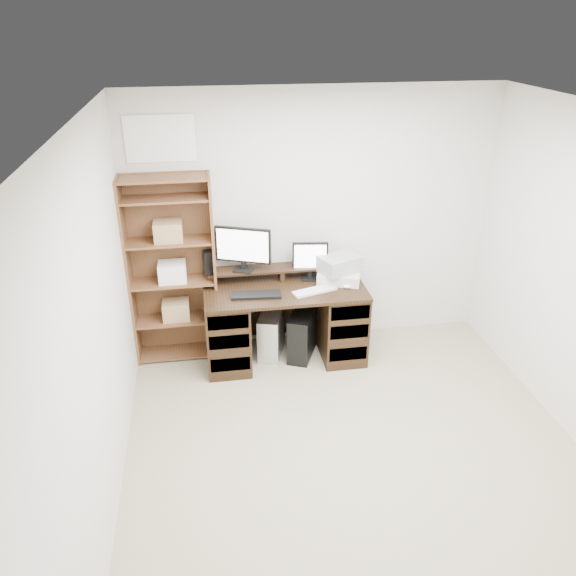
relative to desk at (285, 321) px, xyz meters
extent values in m
cube|color=gray|center=(0.33, -1.64, -0.40)|extent=(3.50, 4.00, 0.02)
cube|color=white|center=(0.33, -1.64, 2.12)|extent=(3.50, 4.00, 0.02)
cube|color=silver|center=(0.33, 0.37, 0.86)|extent=(3.50, 0.02, 2.50)
cube|color=silver|center=(-1.43, -1.64, 0.86)|extent=(0.02, 4.00, 2.50)
cube|color=white|center=(-1.02, 0.35, 1.69)|extent=(0.60, 0.01, 0.40)
cube|color=black|center=(0.00, -0.01, 0.35)|extent=(1.50, 0.70, 0.03)
cube|color=black|center=(-0.55, -0.01, -0.03)|extent=(0.40, 0.66, 0.72)
cube|color=black|center=(0.55, -0.01, -0.03)|extent=(0.40, 0.66, 0.72)
cube|color=black|center=(0.00, 0.32, 0.01)|extent=(1.48, 0.02, 0.65)
cube|color=black|center=(-0.55, -0.34, -0.21)|extent=(0.36, 0.01, 0.14)
cube|color=black|center=(-0.55, -0.34, 0.03)|extent=(0.36, 0.01, 0.14)
cube|color=black|center=(-0.55, -0.34, 0.23)|extent=(0.36, 0.01, 0.14)
cube|color=black|center=(0.55, -0.34, -0.21)|extent=(0.36, 0.01, 0.14)
cube|color=black|center=(0.55, -0.34, 0.03)|extent=(0.36, 0.01, 0.14)
cube|color=black|center=(0.55, -0.34, 0.23)|extent=(0.36, 0.01, 0.14)
cube|color=black|center=(-0.65, 0.21, 0.41)|extent=(0.04, 0.20, 0.10)
cube|color=black|center=(0.00, 0.21, 0.41)|extent=(0.04, 0.20, 0.10)
cube|color=black|center=(0.65, 0.21, 0.41)|extent=(0.04, 0.20, 0.10)
cube|color=black|center=(0.00, 0.21, 0.47)|extent=(1.40, 0.22, 0.02)
cube|color=black|center=(-0.36, 0.18, 0.49)|extent=(0.21, 0.19, 0.02)
cube|color=black|center=(-0.36, 0.20, 0.54)|extent=(0.06, 0.04, 0.10)
cube|color=black|center=(-0.36, 0.20, 0.73)|extent=(0.50, 0.23, 0.34)
cube|color=white|center=(-0.36, 0.18, 0.73)|extent=(0.46, 0.18, 0.30)
cube|color=black|center=(0.27, 0.14, 0.37)|extent=(0.18, 0.15, 0.01)
cube|color=black|center=(0.27, 0.16, 0.42)|extent=(0.05, 0.03, 0.09)
cube|color=black|center=(0.27, 0.16, 0.58)|extent=(0.34, 0.08, 0.29)
cube|color=white|center=(0.27, 0.15, 0.58)|extent=(0.30, 0.04, 0.26)
cube|color=black|center=(-0.68, 0.18, 0.59)|extent=(0.11, 0.11, 0.22)
cube|color=black|center=(-0.28, -0.13, 0.37)|extent=(0.46, 0.19, 0.02)
cube|color=silver|center=(0.26, -0.13, 0.37)|extent=(0.43, 0.25, 0.02)
ellipsoid|color=white|center=(0.58, -0.10, 0.38)|extent=(0.10, 0.09, 0.04)
cube|color=beige|center=(0.53, 0.06, 0.41)|extent=(0.47, 0.40, 0.10)
cube|color=gray|center=(0.53, 0.06, 0.54)|extent=(0.43, 0.38, 0.15)
cube|color=#BABDC2|center=(-0.12, 0.08, -0.16)|extent=(0.32, 0.49, 0.45)
cube|color=black|center=(0.18, 0.00, -0.16)|extent=(0.37, 0.51, 0.47)
cube|color=#19FF33|center=(0.09, -0.21, -0.06)|extent=(0.01, 0.01, 0.01)
cube|color=brown|center=(-1.41, 0.19, 0.51)|extent=(0.02, 0.30, 1.80)
cube|color=brown|center=(-0.63, 0.19, 0.51)|extent=(0.02, 0.30, 1.80)
cube|color=brown|center=(-1.02, 0.33, 0.51)|extent=(0.80, 0.01, 1.80)
cube|color=brown|center=(-1.02, 0.19, -0.36)|extent=(0.75, 0.28, 0.02)
cube|color=brown|center=(-1.02, 0.19, 0.01)|extent=(0.75, 0.28, 0.02)
cube|color=brown|center=(-1.02, 0.19, 0.41)|extent=(0.75, 0.28, 0.02)
cube|color=brown|center=(-1.02, 0.19, 0.81)|extent=(0.75, 0.28, 0.02)
cube|color=brown|center=(-1.02, 0.19, 1.21)|extent=(0.75, 0.28, 0.02)
cube|color=brown|center=(-1.02, 0.19, 1.39)|extent=(0.75, 0.28, 0.02)
cube|color=#A07F54|center=(-1.02, 0.19, 0.11)|extent=(0.25, 0.20, 0.18)
cube|color=white|center=(-1.02, 0.19, 0.51)|extent=(0.25, 0.20, 0.18)
cube|color=#A07F54|center=(-1.02, 0.19, 0.91)|extent=(0.25, 0.20, 0.18)
camera|label=1|loc=(-0.71, -4.62, 2.67)|focal=35.00mm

